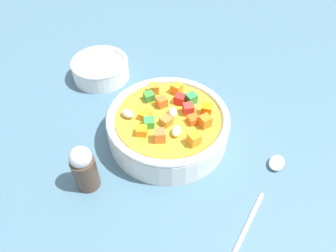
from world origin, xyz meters
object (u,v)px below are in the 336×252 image
spoon (267,183)px  pepper_shaker (84,168)px  soup_bowl_main (168,125)px  side_bowl_small (100,68)px

spoon → pepper_shaker: size_ratio=2.46×
soup_bowl_main → spoon: (17.51, -0.90, -2.50)cm
spoon → side_bowl_small: size_ratio=1.72×
spoon → pepper_shaker: (-23.00, -13.13, 3.50)cm
soup_bowl_main → spoon: bearing=-2.9°
soup_bowl_main → side_bowl_small: soup_bowl_main is taller
pepper_shaker → soup_bowl_main: bearing=68.6°
side_bowl_small → pepper_shaker: (14.86, -21.54, 1.85)cm
spoon → pepper_shaker: bearing=121.5°
soup_bowl_main → pepper_shaker: 15.10cm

